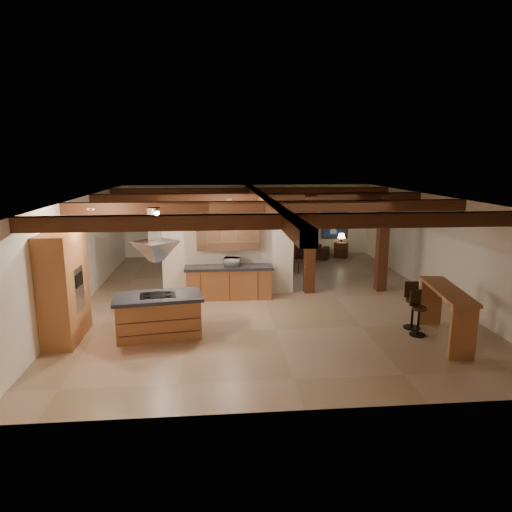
{
  "coord_description": "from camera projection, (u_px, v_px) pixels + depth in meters",
  "views": [
    {
      "loc": [
        -1.37,
        -12.49,
        3.92
      ],
      "look_at": [
        -0.19,
        0.5,
        1.14
      ],
      "focal_mm": 32.0,
      "sensor_mm": 36.0,
      "label": 1
    }
  ],
  "objects": [
    {
      "name": "ground",
      "position": [
        264.0,
        298.0,
        13.1
      ],
      "size": [
        12.0,
        12.0,
        0.0
      ],
      "primitive_type": "plane",
      "color": "tan",
      "rests_on": "ground"
    },
    {
      "name": "room_walls",
      "position": [
        264.0,
        237.0,
        12.73
      ],
      "size": [
        12.0,
        12.0,
        12.0
      ],
      "color": "white",
      "rests_on": "ground"
    },
    {
      "name": "ceiling_beams",
      "position": [
        265.0,
        202.0,
        12.52
      ],
      "size": [
        10.0,
        12.0,
        0.28
      ],
      "color": "#361B0D",
      "rests_on": "room_walls"
    },
    {
      "name": "timber_posts",
      "position": [
        347.0,
        233.0,
        13.44
      ],
      "size": [
        2.5,
        0.3,
        2.9
      ],
      "color": "#361B0D",
      "rests_on": "ground"
    },
    {
      "name": "partition_wall",
      "position": [
        228.0,
        258.0,
        13.27
      ],
      "size": [
        3.8,
        0.18,
        2.2
      ],
      "primitive_type": "cube",
      "color": "white",
      "rests_on": "ground"
    },
    {
      "name": "pantry_cabinet",
      "position": [
        64.0,
        287.0,
        9.9
      ],
      "size": [
        0.67,
        1.6,
        2.4
      ],
      "color": "#92582F",
      "rests_on": "ground"
    },
    {
      "name": "back_counter",
      "position": [
        229.0,
        282.0,
        13.02
      ],
      "size": [
        2.5,
        0.66,
        0.94
      ],
      "color": "#92582F",
      "rests_on": "ground"
    },
    {
      "name": "upper_display_cabinet",
      "position": [
        228.0,
        233.0,
        12.93
      ],
      "size": [
        1.8,
        0.36,
        0.95
      ],
      "color": "#92582F",
      "rests_on": "partition_wall"
    },
    {
      "name": "range_hood",
      "position": [
        156.0,
        259.0,
        9.95
      ],
      "size": [
        1.1,
        1.1,
        1.4
      ],
      "color": "silver",
      "rests_on": "room_walls"
    },
    {
      "name": "back_windows",
      "position": [
        316.0,
        219.0,
        18.81
      ],
      "size": [
        2.7,
        0.07,
        1.7
      ],
      "color": "#361B0D",
      "rests_on": "room_walls"
    },
    {
      "name": "framed_art",
      "position": [
        212.0,
        215.0,
        18.39
      ],
      "size": [
        0.65,
        0.05,
        0.85
      ],
      "color": "#361B0D",
      "rests_on": "room_walls"
    },
    {
      "name": "recessed_cans",
      "position": [
        164.0,
        206.0,
        10.39
      ],
      "size": [
        3.16,
        2.46,
        0.03
      ],
      "color": "silver",
      "rests_on": "room_walls"
    },
    {
      "name": "kitchen_island",
      "position": [
        159.0,
        315.0,
        10.22
      ],
      "size": [
        2.07,
        1.29,
        0.97
      ],
      "color": "#92582F",
      "rests_on": "ground"
    },
    {
      "name": "dining_table",
      "position": [
        266.0,
        262.0,
        16.26
      ],
      "size": [
        1.81,
        1.11,
        0.61
      ],
      "primitive_type": "imported",
      "rotation": [
        0.0,
        0.0,
        0.08
      ],
      "color": "#3B150E",
      "rests_on": "ground"
    },
    {
      "name": "sofa",
      "position": [
        303.0,
        250.0,
        18.49
      ],
      "size": [
        2.24,
        1.44,
        0.61
      ],
      "primitive_type": "imported",
      "rotation": [
        0.0,
        0.0,
        2.82
      ],
      "color": "black",
      "rests_on": "ground"
    },
    {
      "name": "microwave",
      "position": [
        232.0,
        262.0,
        12.9
      ],
      "size": [
        0.49,
        0.38,
        0.24
      ],
      "primitive_type": "imported",
      "rotation": [
        0.0,
        0.0,
        2.94
      ],
      "color": "silver",
      "rests_on": "back_counter"
    },
    {
      "name": "bar_counter",
      "position": [
        446.0,
        306.0,
        9.9
      ],
      "size": [
        0.88,
        2.29,
        1.17
      ],
      "color": "#92582F",
      "rests_on": "ground"
    },
    {
      "name": "side_table",
      "position": [
        341.0,
        250.0,
        18.49
      ],
      "size": [
        0.66,
        0.66,
        0.62
      ],
      "primitive_type": "cube",
      "rotation": [
        0.0,
        0.0,
        -0.43
      ],
      "color": "#361B0D",
      "rests_on": "ground"
    },
    {
      "name": "table_lamp",
      "position": [
        342.0,
        236.0,
        18.37
      ],
      "size": [
        0.3,
        0.3,
        0.35
      ],
      "color": "black",
      "rests_on": "side_table"
    },
    {
      "name": "bar_stool_a",
      "position": [
        418.0,
        313.0,
        10.26
      ],
      "size": [
        0.37,
        0.38,
        1.02
      ],
      "color": "black",
      "rests_on": "ground"
    },
    {
      "name": "bar_stool_b",
      "position": [
        412.0,
        305.0,
        10.7
      ],
      "size": [
        0.38,
        0.38,
        1.09
      ],
      "color": "black",
      "rests_on": "ground"
    },
    {
      "name": "dining_chairs",
      "position": [
        266.0,
        254.0,
        16.2
      ],
      "size": [
        2.25,
        2.25,
        1.16
      ],
      "color": "#361B0D",
      "rests_on": "ground"
    }
  ]
}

